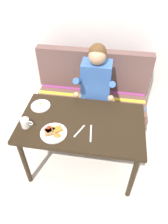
{
  "coord_description": "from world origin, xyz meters",
  "views": [
    {
      "loc": [
        0.24,
        -1.39,
        2.18
      ],
      "look_at": [
        0.0,
        0.15,
        0.72
      ],
      "focal_mm": 33.84,
      "sensor_mm": 36.0,
      "label": 1
    }
  ],
  "objects_px": {
    "person": "(95,86)",
    "plate_breakfast": "(53,132)",
    "fork": "(79,131)",
    "table": "(82,128)",
    "coffee_mug": "(25,123)",
    "couch": "(91,102)",
    "knife": "(91,133)",
    "plate_eggs": "(41,106)"
  },
  "relations": [
    {
      "from": "person",
      "to": "plate_breakfast",
      "type": "distance_m",
      "value": 0.83
    },
    {
      "from": "person",
      "to": "fork",
      "type": "xyz_separation_m",
      "value": [
        -0.07,
        -0.71,
        -0.01
      ]
    },
    {
      "from": "table",
      "to": "coffee_mug",
      "type": "height_order",
      "value": "coffee_mug"
    },
    {
      "from": "person",
      "to": "coffee_mug",
      "type": "xyz_separation_m",
      "value": [
        -0.57,
        -0.73,
        0.04
      ]
    },
    {
      "from": "fork",
      "to": "couch",
      "type": "bearing_deg",
      "value": 114.0
    },
    {
      "from": "knife",
      "to": "plate_eggs",
      "type": "bearing_deg",
      "value": 147.18
    },
    {
      "from": "fork",
      "to": "person",
      "type": "bearing_deg",
      "value": 108.83
    },
    {
      "from": "fork",
      "to": "knife",
      "type": "relative_size",
      "value": 0.85
    },
    {
      "from": "table",
      "to": "plate_eggs",
      "type": "bearing_deg",
      "value": 161.4
    },
    {
      "from": "table",
      "to": "knife",
      "type": "distance_m",
      "value": 0.19
    },
    {
      "from": "couch",
      "to": "plate_breakfast",
      "type": "distance_m",
      "value": 1.06
    },
    {
      "from": "couch",
      "to": "knife",
      "type": "relative_size",
      "value": 7.2
    },
    {
      "from": "couch",
      "to": "coffee_mug",
      "type": "relative_size",
      "value": 12.2
    },
    {
      "from": "coffee_mug",
      "to": "knife",
      "type": "xyz_separation_m",
      "value": [
        0.61,
        0.01,
        -0.04
      ]
    },
    {
      "from": "couch",
      "to": "knife",
      "type": "distance_m",
      "value": 0.99
    },
    {
      "from": "couch",
      "to": "fork",
      "type": "height_order",
      "value": "couch"
    },
    {
      "from": "plate_eggs",
      "to": "knife",
      "type": "bearing_deg",
      "value": -26.95
    },
    {
      "from": "table",
      "to": "person",
      "type": "bearing_deg",
      "value": 83.78
    },
    {
      "from": "knife",
      "to": "person",
      "type": "bearing_deg",
      "value": 87.56
    },
    {
      "from": "couch",
      "to": "fork",
      "type": "relative_size",
      "value": 8.47
    },
    {
      "from": "person",
      "to": "plate_breakfast",
      "type": "bearing_deg",
      "value": -110.8
    },
    {
      "from": "coffee_mug",
      "to": "knife",
      "type": "height_order",
      "value": "coffee_mug"
    },
    {
      "from": "plate_breakfast",
      "to": "fork",
      "type": "distance_m",
      "value": 0.24
    },
    {
      "from": "table",
      "to": "knife",
      "type": "bearing_deg",
      "value": -51.04
    },
    {
      "from": "fork",
      "to": "knife",
      "type": "distance_m",
      "value": 0.11
    },
    {
      "from": "person",
      "to": "plate_breakfast",
      "type": "relative_size",
      "value": 4.97
    },
    {
      "from": "plate_eggs",
      "to": "coffee_mug",
      "type": "bearing_deg",
      "value": -99.39
    },
    {
      "from": "table",
      "to": "fork",
      "type": "distance_m",
      "value": 0.15
    },
    {
      "from": "plate_eggs",
      "to": "knife",
      "type": "xyz_separation_m",
      "value": [
        0.56,
        -0.29,
        -0.01
      ]
    },
    {
      "from": "table",
      "to": "couch",
      "type": "height_order",
      "value": "couch"
    },
    {
      "from": "plate_eggs",
      "to": "fork",
      "type": "height_order",
      "value": "plate_eggs"
    },
    {
      "from": "fork",
      "to": "plate_eggs",
      "type": "bearing_deg",
      "value": 172.77
    },
    {
      "from": "knife",
      "to": "fork",
      "type": "bearing_deg",
      "value": 168.8
    },
    {
      "from": "coffee_mug",
      "to": "person",
      "type": "bearing_deg",
      "value": 52.09
    },
    {
      "from": "person",
      "to": "plate_eggs",
      "type": "distance_m",
      "value": 0.68
    },
    {
      "from": "plate_breakfast",
      "to": "knife",
      "type": "height_order",
      "value": "plate_breakfast"
    },
    {
      "from": "plate_eggs",
      "to": "fork",
      "type": "distance_m",
      "value": 0.53
    },
    {
      "from": "table",
      "to": "plate_eggs",
      "type": "distance_m",
      "value": 0.49
    },
    {
      "from": "table",
      "to": "couch",
      "type": "bearing_deg",
      "value": 90.0
    },
    {
      "from": "plate_breakfast",
      "to": "coffee_mug",
      "type": "distance_m",
      "value": 0.28
    },
    {
      "from": "coffee_mug",
      "to": "fork",
      "type": "bearing_deg",
      "value": 1.95
    },
    {
      "from": "couch",
      "to": "plate_eggs",
      "type": "height_order",
      "value": "couch"
    }
  ]
}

